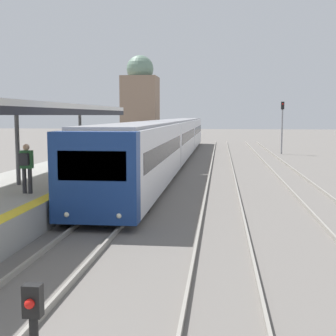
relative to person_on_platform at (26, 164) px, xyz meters
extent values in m
cube|color=beige|center=(-1.15, 1.92, 1.98)|extent=(4.00, 19.87, 0.20)
cube|color=black|center=(0.81, 1.92, 1.76)|extent=(0.08, 19.87, 0.24)
cylinder|color=#47474C|center=(-1.15, 1.92, 0.45)|extent=(0.16, 0.16, 2.86)
cylinder|color=#47474C|center=(-1.15, 9.86, 0.45)|extent=(0.16, 0.16, 2.86)
cylinder|color=#2D2D33|center=(-0.10, 0.04, -0.56)|extent=(0.14, 0.14, 0.85)
cylinder|color=#2D2D33|center=(0.10, 0.04, -0.56)|extent=(0.14, 0.14, 0.85)
cube|color=#2D6638|center=(0.00, 0.04, 0.16)|extent=(0.40, 0.22, 0.60)
sphere|color=tan|center=(0.00, 0.04, 0.57)|extent=(0.22, 0.22, 0.22)
cube|color=#232328|center=(0.00, -0.16, 0.18)|extent=(0.30, 0.18, 0.40)
cube|color=navy|center=(2.64, -1.08, -0.26)|extent=(2.70, 0.70, 2.81)
cube|color=black|center=(2.64, -1.41, 0.13)|extent=(2.10, 0.04, 0.90)
sphere|color=#EFEACC|center=(1.83, -1.42, -1.36)|extent=(0.16, 0.16, 0.16)
sphere|color=#EFEACC|center=(3.45, -1.42, -1.36)|extent=(0.16, 0.16, 0.16)
cube|color=silver|center=(2.64, 6.66, -0.26)|extent=(2.70, 14.78, 2.81)
cube|color=gray|center=(2.64, 6.66, 1.20)|extent=(2.37, 14.48, 0.12)
cube|color=black|center=(2.64, 6.66, 0.05)|extent=(2.72, 13.60, 0.73)
cylinder|color=black|center=(1.50, 1.86, -1.58)|extent=(0.12, 0.70, 0.70)
cylinder|color=black|center=(3.79, 1.86, -1.58)|extent=(0.12, 0.70, 0.70)
cylinder|color=black|center=(1.50, 11.47, -1.58)|extent=(0.12, 0.70, 0.70)
cylinder|color=black|center=(3.79, 11.47, -1.58)|extent=(0.12, 0.70, 0.70)
cube|color=silver|center=(2.64, 21.79, -0.26)|extent=(2.70, 14.78, 2.81)
cube|color=gray|center=(2.64, 21.79, 1.20)|extent=(2.37, 14.48, 0.12)
cube|color=black|center=(2.64, 21.79, 0.05)|extent=(2.72, 13.60, 0.73)
cylinder|color=black|center=(1.50, 16.99, -1.58)|extent=(0.12, 0.70, 0.70)
cylinder|color=black|center=(3.79, 16.99, -1.58)|extent=(0.12, 0.70, 0.70)
cylinder|color=black|center=(1.50, 26.60, -1.58)|extent=(0.12, 0.70, 0.70)
cylinder|color=black|center=(3.79, 26.60, -1.58)|extent=(0.12, 0.70, 0.70)
cube|color=silver|center=(2.64, 36.93, -0.26)|extent=(2.70, 14.78, 2.81)
cube|color=gray|center=(2.64, 36.93, 1.20)|extent=(2.37, 14.48, 0.12)
cube|color=black|center=(2.64, 36.93, 0.05)|extent=(2.72, 13.60, 0.73)
cylinder|color=black|center=(1.50, 32.12, -1.58)|extent=(0.12, 0.70, 0.70)
cylinder|color=black|center=(3.79, 32.12, -1.58)|extent=(0.12, 0.70, 0.70)
cylinder|color=black|center=(1.50, 41.73, -1.58)|extent=(0.12, 0.70, 0.70)
cylinder|color=black|center=(3.79, 41.73, -1.58)|extent=(0.12, 0.70, 0.70)
cube|color=black|center=(4.45, -10.24, -0.36)|extent=(0.20, 0.14, 0.36)
sphere|color=red|center=(4.45, -10.33, -0.36)|extent=(0.11, 0.11, 0.11)
cylinder|color=gray|center=(12.06, 29.03, 0.46)|extent=(0.14, 0.14, 4.79)
cube|color=black|center=(12.06, 29.03, 2.51)|extent=(0.28, 0.20, 0.70)
sphere|color=red|center=(12.06, 28.91, 2.65)|extent=(0.14, 0.14, 0.14)
cube|color=#89705B|center=(-4.00, 45.71, 2.34)|extent=(4.53, 4.53, 8.55)
sphere|color=slate|center=(-4.00, 45.71, 7.58)|extent=(3.48, 3.48, 3.48)
camera|label=1|loc=(6.44, -14.90, 1.64)|focal=50.00mm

